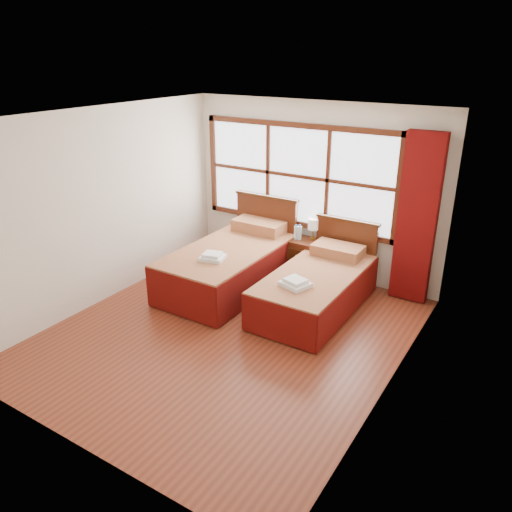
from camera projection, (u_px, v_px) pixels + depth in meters
The scene contains 15 objects.
floor at pixel (228, 333), 6.16m from camera, with size 4.50×4.50×0.00m, color brown.
ceiling at pixel (223, 117), 5.16m from camera, with size 4.50×4.50×0.00m, color white.
wall_back at pixel (313, 191), 7.42m from camera, with size 4.00×4.00×0.00m, color silver.
wall_left at pixel (103, 207), 6.64m from camera, with size 4.50×4.50×0.00m, color silver.
wall_right at pixel (399, 274), 4.68m from camera, with size 4.50×4.50×0.00m, color silver.
window at pixel (297, 176), 7.44m from camera, with size 3.16×0.06×1.56m.
curtain at pixel (417, 219), 6.58m from camera, with size 0.50×0.16×2.30m, color #670A0A.
bed_left at pixel (233, 263), 7.33m from camera, with size 1.17×2.28×1.15m.
bed_right at pixel (317, 287), 6.68m from camera, with size 1.03×2.05×1.00m.
nightstand at pixel (303, 258), 7.61m from camera, with size 0.45×0.44×0.60m.
towels_left at pixel (212, 257), 6.74m from camera, with size 0.38×0.35×0.09m.
towels_right at pixel (295, 283), 6.16m from camera, with size 0.40×0.37×0.10m.
lamp at pixel (313, 225), 7.46m from camera, with size 0.16×0.16×0.32m.
bottle_near at pixel (296, 232), 7.50m from camera, with size 0.06×0.06×0.23m.
bottle_far at pixel (299, 233), 7.47m from camera, with size 0.06×0.06×0.24m.
Camera 1 is at (3.12, -4.33, 3.25)m, focal length 35.00 mm.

